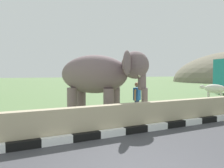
# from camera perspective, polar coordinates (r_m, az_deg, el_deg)

# --- Properties ---
(striped_curb) EXTENTS (16.20, 0.20, 0.24)m
(striped_curb) POSITION_cam_1_polar(r_m,az_deg,el_deg) (6.96, -10.12, -13.51)
(striped_curb) COLOR white
(striped_curb) RESTS_ON ground_plane
(barrier_parapet) EXTENTS (28.00, 0.36, 1.00)m
(barrier_parapet) POSITION_cam_1_polar(r_m,az_deg,el_deg) (8.11, 5.43, -8.38)
(barrier_parapet) COLOR tan
(barrier_parapet) RESTS_ON ground_plane
(elephant) EXTENTS (3.83, 3.84, 2.99)m
(elephant) POSITION_cam_1_polar(r_m,az_deg,el_deg) (9.85, -2.70, 2.19)
(elephant) COLOR #735E62
(elephant) RESTS_ON ground_plane
(person_handler) EXTENTS (0.58, 0.46, 1.66)m
(person_handler) POSITION_cam_1_polar(r_m,az_deg,el_deg) (10.52, 6.37, -3.49)
(person_handler) COLOR navy
(person_handler) RESTS_ON ground_plane
(cow_near) EXTENTS (1.22, 1.87, 1.23)m
(cow_near) POSITION_cam_1_polar(r_m,az_deg,el_deg) (18.76, 24.58, -1.17)
(cow_near) COLOR beige
(cow_near) RESTS_ON ground_plane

